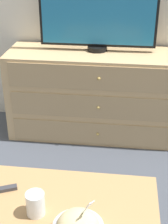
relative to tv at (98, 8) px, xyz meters
The scene contains 5 objects.
ground_plane 1.05m from the tv, 90.45° to the left, with size 12.00×12.00×0.00m, color #474C56.
dresser 0.68m from the tv, 58.19° to the right, with size 1.47×0.47×0.71m.
tv is the anchor object (origin of this frame).
drink_cup 1.61m from the tv, 94.80° to the right, with size 0.08×0.08×0.11m.
remote_control 1.55m from the tv, 103.05° to the right, with size 0.15×0.09×0.02m.
Camera 1 is at (0.21, -2.78, 1.53)m, focal length 55.00 mm.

